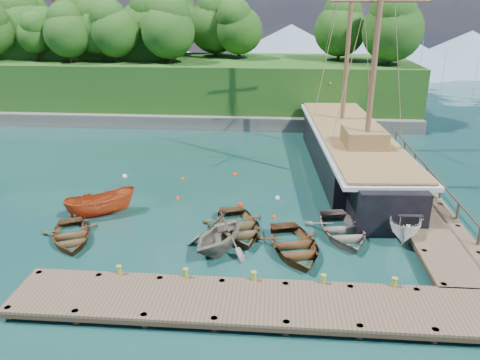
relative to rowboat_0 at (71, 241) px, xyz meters
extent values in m
plane|color=#12322A|center=(8.00, 1.18, 0.00)|extent=(160.00, 160.00, 0.00)
cube|color=brown|center=(10.00, -5.32, 0.54)|extent=(20.00, 3.20, 0.12)
cube|color=black|center=(10.00, -5.32, 0.38)|extent=(20.00, 3.20, 0.20)
cylinder|color=black|center=(0.30, -6.62, 0.05)|extent=(0.28, 0.28, 1.10)
cylinder|color=black|center=(0.30, -4.02, 0.05)|extent=(0.28, 0.28, 1.10)
cube|color=brown|center=(19.50, 8.18, 0.54)|extent=(3.20, 24.00, 0.12)
cube|color=black|center=(19.50, 8.18, 0.38)|extent=(3.20, 24.00, 0.20)
cylinder|color=black|center=(18.20, -3.52, 0.05)|extent=(0.28, 0.28, 1.10)
cylinder|color=black|center=(18.20, 19.88, 0.05)|extent=(0.28, 0.28, 1.10)
cylinder|color=black|center=(20.80, 19.88, 0.05)|extent=(0.28, 0.28, 1.10)
cylinder|color=olive|center=(4.00, -3.92, 0.00)|extent=(0.26, 0.26, 0.45)
cylinder|color=olive|center=(7.00, -3.92, 0.00)|extent=(0.26, 0.26, 0.45)
cylinder|color=olive|center=(10.00, -3.92, 0.00)|extent=(0.26, 0.26, 0.45)
cylinder|color=olive|center=(13.00, -3.92, 0.00)|extent=(0.26, 0.26, 0.45)
cylinder|color=olive|center=(16.00, -3.92, 0.00)|extent=(0.26, 0.26, 0.45)
imported|color=brown|center=(0.00, 0.00, 0.00)|extent=(4.46, 5.04, 0.86)
imported|color=#70685C|center=(8.04, -0.30, 0.00)|extent=(4.89, 5.16, 2.14)
imported|color=#4D2F17|center=(11.85, -0.25, 0.00)|extent=(4.61, 5.62, 1.02)
imported|color=#6F6259|center=(14.53, 1.74, 0.00)|extent=(4.25, 5.36, 1.00)
imported|color=brown|center=(8.83, 1.69, 0.00)|extent=(4.79, 5.73, 1.02)
imported|color=#BD471D|center=(0.47, 3.38, 0.00)|extent=(4.40, 3.42, 1.61)
imported|color=white|center=(18.00, 2.22, 0.00)|extent=(2.94, 4.81, 1.74)
cube|color=black|center=(16.50, 13.23, 0.89)|extent=(6.38, 16.82, 3.43)
cube|color=black|center=(15.84, 23.83, 0.89)|extent=(3.27, 5.37, 3.09)
cube|color=black|center=(17.08, 3.80, 0.89)|extent=(4.01, 4.47, 3.26)
cube|color=silver|center=(16.50, 13.23, 2.54)|extent=(6.75, 22.01, 0.25)
cube|color=brown|center=(16.50, 13.23, 2.79)|extent=(6.24, 21.51, 0.12)
cube|color=brown|center=(16.72, 9.69, 3.39)|extent=(2.86, 3.16, 1.20)
cylinder|color=brown|center=(15.61, 27.50, 3.99)|extent=(0.67, 6.90, 1.69)
cylinder|color=brown|center=(16.24, 17.47, 11.91)|extent=(0.36, 0.36, 18.24)
cylinder|color=brown|center=(16.76, 8.99, 11.18)|extent=(0.36, 0.36, 16.78)
cylinder|color=#8C7A59|center=(15.83, 23.98, 12.10)|extent=(0.83, 12.59, 10.59)
sphere|color=silver|center=(-0.29, 4.86, 0.00)|extent=(0.34, 0.34, 0.34)
sphere|color=#F5391B|center=(4.51, 6.13, 0.00)|extent=(0.28, 0.28, 0.28)
sphere|color=#F51D00|center=(8.68, 5.38, 0.00)|extent=(0.33, 0.33, 0.33)
sphere|color=silver|center=(10.99, 6.69, 0.00)|extent=(0.32, 0.32, 0.32)
sphere|color=red|center=(4.16, 9.62, 0.00)|extent=(0.32, 0.32, 0.32)
sphere|color=#ED3C02|center=(7.84, 10.82, 0.00)|extent=(0.35, 0.35, 0.35)
sphere|color=white|center=(-0.19, 9.86, 0.00)|extent=(0.36, 0.36, 0.36)
sphere|color=#D94800|center=(10.83, 3.80, 0.00)|extent=(0.27, 0.27, 0.27)
cube|color=#474744|center=(0.00, 25.18, 0.60)|extent=(50.00, 4.00, 1.40)
cube|color=#1F4714|center=(0.00, 31.18, 3.00)|extent=(50.00, 14.00, 6.00)
cube|color=#1F4714|center=(-14.00, 35.18, 5.00)|extent=(24.00, 12.00, 10.00)
cylinder|color=#382616|center=(-8.10, 29.30, 6.70)|extent=(0.36, 0.36, 1.40)
sphere|color=#1D4114|center=(-8.10, 29.30, 9.10)|extent=(5.42, 5.42, 5.42)
cylinder|color=#382616|center=(-6.18, 28.00, 6.70)|extent=(0.36, 0.36, 1.40)
sphere|color=#1D4114|center=(-6.18, 28.00, 8.96)|extent=(5.02, 5.02, 5.02)
cylinder|color=#382616|center=(-12.73, 35.97, 6.70)|extent=(0.36, 0.36, 1.40)
sphere|color=#1D4114|center=(-12.73, 35.97, 9.39)|extent=(6.25, 6.25, 6.25)
cylinder|color=#382616|center=(21.91, 27.84, 6.70)|extent=(0.36, 0.36, 1.40)
sphere|color=#1D4114|center=(21.91, 27.84, 9.30)|extent=(6.00, 6.00, 6.00)
cylinder|color=#382616|center=(-17.58, 31.50, 6.70)|extent=(0.36, 0.36, 1.40)
sphere|color=#1D4114|center=(-17.58, 31.50, 9.26)|extent=(5.89, 5.89, 5.89)
cylinder|color=#382616|center=(6.39, 32.40, 6.70)|extent=(0.36, 0.36, 1.40)
sphere|color=#1D4114|center=(6.39, 32.40, 9.00)|extent=(5.13, 5.13, 5.13)
cylinder|color=#382616|center=(-13.53, 36.71, 6.70)|extent=(0.36, 0.36, 1.40)
sphere|color=#1D4114|center=(-13.53, 36.71, 8.88)|extent=(4.80, 4.80, 4.80)
cylinder|color=#382616|center=(-2.15, 31.38, 6.70)|extent=(0.36, 0.36, 1.40)
sphere|color=#1D4114|center=(-2.15, 31.38, 9.24)|extent=(5.82, 5.82, 5.82)
cylinder|color=#382616|center=(3.42, 34.54, 6.70)|extent=(0.36, 0.36, 1.40)
sphere|color=#1D4114|center=(3.42, 34.54, 9.32)|extent=(6.05, 6.05, 6.05)
cylinder|color=#382616|center=(22.09, 28.84, 6.70)|extent=(0.36, 0.36, 1.40)
sphere|color=#1D4114|center=(22.09, 28.84, 8.87)|extent=(4.77, 4.77, 4.77)
cylinder|color=#382616|center=(-0.51, 27.73, 6.70)|extent=(0.36, 0.36, 1.40)
sphere|color=#1D4114|center=(-0.51, 27.73, 9.11)|extent=(5.47, 5.47, 5.47)
cylinder|color=#382616|center=(17.27, 31.58, 6.70)|extent=(0.36, 0.36, 1.40)
sphere|color=#1D4114|center=(17.27, 31.58, 9.14)|extent=(5.55, 5.55, 5.55)
cylinder|color=#382616|center=(-2.01, 38.94, 6.70)|extent=(0.36, 0.36, 1.40)
sphere|color=#1D4114|center=(-2.01, 38.94, 9.39)|extent=(6.25, 6.25, 6.25)
cylinder|color=#382616|center=(-20.21, 37.01, 6.70)|extent=(0.36, 0.36, 1.40)
sphere|color=#1D4114|center=(-20.21, 37.01, 9.09)|extent=(5.41, 5.41, 5.41)
cylinder|color=#382616|center=(-9.91, 32.59, 6.70)|extent=(0.36, 0.36, 1.40)
sphere|color=#1D4114|center=(-9.91, 32.59, 9.12)|extent=(5.47, 5.47, 5.47)
cylinder|color=#382616|center=(-15.27, 28.82, 6.70)|extent=(0.36, 0.36, 1.40)
sphere|color=#1D4114|center=(-15.27, 28.82, 8.52)|extent=(3.77, 3.77, 3.77)
cylinder|color=#382616|center=(-11.61, 32.66, 6.70)|extent=(0.36, 0.36, 1.40)
sphere|color=#1D4114|center=(-11.61, 32.66, 9.31)|extent=(6.04, 6.04, 6.04)
cylinder|color=#382616|center=(2.27, 39.55, 6.70)|extent=(0.36, 0.36, 1.40)
sphere|color=#1D4114|center=(2.27, 39.55, 9.26)|extent=(5.89, 5.89, 5.89)
cylinder|color=#382616|center=(-3.90, 32.21, 6.70)|extent=(0.36, 0.36, 1.40)
sphere|color=#1D4114|center=(-3.90, 32.21, 9.33)|extent=(6.08, 6.08, 6.08)
cylinder|color=#382616|center=(-14.89, 30.43, 6.70)|extent=(0.36, 0.36, 1.40)
sphere|color=#1D4114|center=(-14.89, 30.43, 8.69)|extent=(4.25, 4.25, 4.25)
cylinder|color=#382616|center=(-10.91, 27.24, 6.70)|extent=(0.36, 0.36, 1.40)
sphere|color=#1D4114|center=(-10.91, 27.24, 8.87)|extent=(4.77, 4.77, 4.77)
cube|color=silver|center=(-12.00, 34.18, 10.50)|extent=(4.00, 5.00, 3.00)
cone|color=#728CA5|center=(28.00, 71.18, 4.50)|extent=(36.00, 36.00, 9.00)
cone|color=#728CA5|center=(46.00, 71.18, 3.50)|extent=(28.00, 28.00, 7.00)
cone|color=#728CA5|center=(13.00, 71.18, 4.00)|extent=(32.00, 32.00, 8.00)
cone|color=#728CA5|center=(-22.00, 71.18, 5.00)|extent=(40.00, 40.00, 10.00)
camera|label=1|loc=(10.81, -21.40, 12.01)|focal=35.00mm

